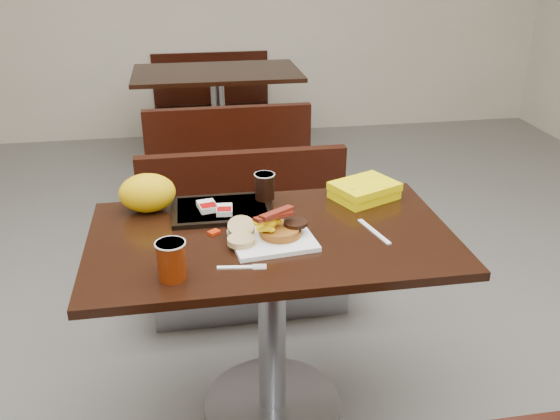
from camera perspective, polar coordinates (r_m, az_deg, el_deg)
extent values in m
cube|color=slate|center=(2.41, -0.72, -18.36)|extent=(6.00, 7.00, 0.01)
cube|color=white|center=(1.91, -0.69, -2.94)|extent=(0.28, 0.23, 0.02)
cylinder|color=#9E601A|center=(1.93, 0.04, -2.01)|extent=(0.16, 0.16, 0.03)
cylinder|color=black|center=(1.93, 1.50, -1.25)|extent=(0.09, 0.09, 0.01)
ellipsoid|color=#FFC805|center=(1.89, -1.08, -1.32)|extent=(0.10, 0.09, 0.04)
cylinder|color=tan|center=(1.88, -3.73, -2.95)|extent=(0.10, 0.10, 0.02)
cylinder|color=tan|center=(1.94, -3.73, -1.65)|extent=(0.09, 0.09, 0.05)
cylinder|color=#972B05|center=(1.73, -10.34, -4.78)|extent=(0.10, 0.10, 0.12)
cube|color=white|center=(2.01, 8.99, -2.04)|extent=(0.06, 0.19, 0.00)
cube|color=#B22507|center=(1.98, -6.34, -2.13)|extent=(0.05, 0.04, 0.01)
cube|color=#8C0504|center=(2.02, -3.56, -1.47)|extent=(0.05, 0.04, 0.01)
cube|color=black|center=(2.13, -5.59, 0.04)|extent=(0.35, 0.25, 0.02)
cube|color=silver|center=(2.12, -6.98, 0.35)|extent=(0.08, 0.09, 0.02)
cube|color=silver|center=(2.09, -5.35, 0.02)|extent=(0.06, 0.08, 0.02)
cylinder|color=black|center=(2.17, -1.48, 2.27)|extent=(0.08, 0.08, 0.10)
cube|color=#FEE604|center=(2.25, 8.08, 1.87)|extent=(0.28, 0.25, 0.06)
ellipsoid|color=#FEB508|center=(2.16, -12.58, 1.62)|extent=(0.23, 0.20, 0.14)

